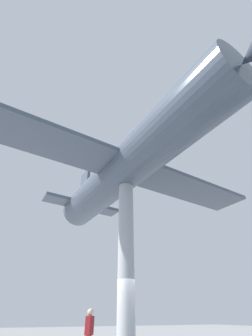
# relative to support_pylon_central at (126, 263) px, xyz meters

# --- Properties ---
(support_pylon_central) EXTENTS (0.57, 0.57, 6.00)m
(support_pylon_central) POSITION_rel_support_pylon_central_xyz_m (0.00, 0.00, 0.00)
(support_pylon_central) COLOR #B7B7BC
(support_pylon_central) RESTS_ON ground_plane
(suspended_airplane) EXTENTS (14.26, 13.09, 3.35)m
(suspended_airplane) POSITION_rel_support_pylon_central_xyz_m (-0.04, 0.32, 3.92)
(suspended_airplane) COLOR #4C5666
(suspended_airplane) RESTS_ON support_pylon_central
(visitor_person) EXTENTS (0.43, 0.44, 1.78)m
(visitor_person) POSITION_rel_support_pylon_central_xyz_m (0.08, -3.49, -1.96)
(visitor_person) COLOR #4C4238
(visitor_person) RESTS_ON ground_plane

